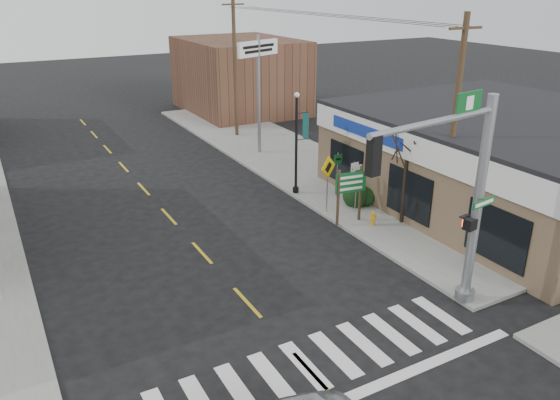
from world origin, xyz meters
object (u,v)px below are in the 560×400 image
dance_center_sign (258,66)px  bare_tree (409,140)px  traffic_signal_pole (461,185)px  fire_hydrant (373,218)px  lamp_post (297,136)px  utility_pole_near (453,128)px  guide_sign (350,187)px  utility_pole_far (235,66)px

dance_center_sign → bare_tree: size_ratio=1.47×
dance_center_sign → bare_tree: bearing=-108.3°
traffic_signal_pole → fire_hydrant: bearing=65.6°
traffic_signal_pole → dance_center_sign: 18.10m
traffic_signal_pole → lamp_post: traffic_signal_pole is taller
lamp_post → utility_pole_near: size_ratio=0.57×
guide_sign → utility_pole_near: size_ratio=0.28×
lamp_post → utility_pole_near: bearing=-77.9°
fire_hydrant → dance_center_sign: (0.65, 11.83, 4.80)m
traffic_signal_pole → utility_pole_near: 5.46m
bare_tree → utility_pole_far: size_ratio=0.52×
traffic_signal_pole → fire_hydrant: 7.36m
utility_pole_near → utility_pole_far: size_ratio=0.97×
guide_sign → fire_hydrant: 1.63m
fire_hydrant → utility_pole_near: size_ratio=0.07×
traffic_signal_pole → bare_tree: traffic_signal_pole is taller
dance_center_sign → fire_hydrant: bearing=-114.5°
lamp_post → dance_center_sign: (1.50, 6.94, 2.29)m
utility_pole_near → utility_pole_far: (-0.76, 18.18, 0.12)m
guide_sign → traffic_signal_pole: bearing=-90.9°
guide_sign → utility_pole_near: bearing=-38.1°
bare_tree → utility_pole_far: 16.49m
traffic_signal_pole → dance_center_sign: traffic_signal_pole is taller
utility_pole_far → dance_center_sign: bearing=-101.1°
dance_center_sign → traffic_signal_pole: bearing=-119.2°
fire_hydrant → bare_tree: (1.30, -0.35, 3.31)m
traffic_signal_pole → lamp_post: size_ratio=1.40×
utility_pole_far → guide_sign: bearing=-101.8°
bare_tree → utility_pole_near: bearing=-71.1°
fire_hydrant → lamp_post: (-0.84, 4.89, 2.51)m
utility_pole_near → utility_pole_far: 18.20m
fire_hydrant → lamp_post: size_ratio=0.13×
bare_tree → utility_pole_near: (0.59, -1.71, 0.78)m
guide_sign → bare_tree: 3.08m
lamp_post → fire_hydrant: bearing=-89.5°
fire_hydrant → dance_center_sign: 12.79m
guide_sign → dance_center_sign: 11.78m
bare_tree → fire_hydrant: bearing=164.9°
bare_tree → lamp_post: bearing=112.2°
guide_sign → bare_tree: (2.06, -1.04, 2.04)m
bare_tree → utility_pole_near: size_ratio=0.54×
fire_hydrant → traffic_signal_pole: bearing=-106.7°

